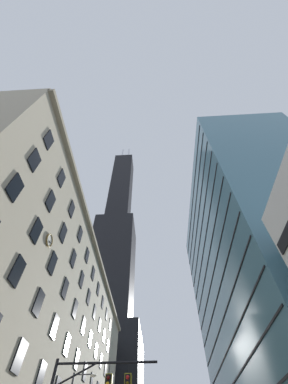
# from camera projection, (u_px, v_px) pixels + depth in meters

# --- Properties ---
(station_building) EXTENTS (17.79, 62.20, 29.73)m
(station_building) POSITION_uv_depth(u_px,v_px,m) (25.00, 346.00, 34.39)
(station_building) COLOR #BCAF93
(station_building) RESTS_ON ground
(dark_skyscraper) EXTENTS (26.83, 26.83, 171.77)m
(dark_skyscraper) POSITION_uv_depth(u_px,v_px,m) (108.00, 294.00, 95.12)
(dark_skyscraper) COLOR black
(dark_skyscraper) RESTS_ON ground
(glass_office_midrise) EXTENTS (19.40, 46.66, 55.64)m
(glass_office_midrise) POSITION_uv_depth(u_px,v_px,m) (261.00, 281.00, 47.22)
(glass_office_midrise) COLOR teal
(glass_office_midrise) RESTS_ON ground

